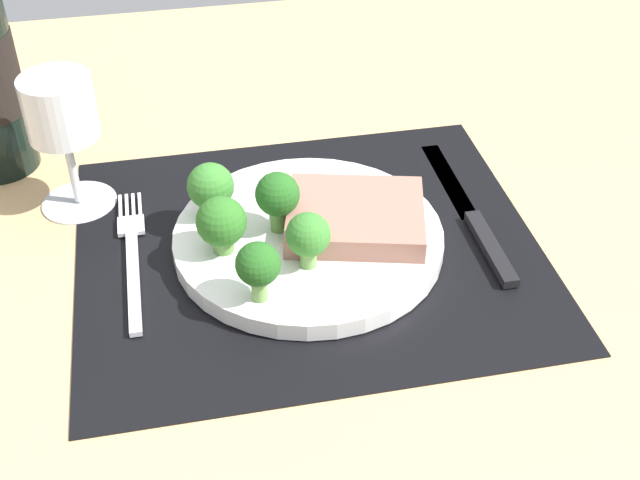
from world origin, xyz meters
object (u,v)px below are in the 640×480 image
Objects in this scene: steak at (356,218)px; plate at (308,239)px; fork at (132,256)px; knife at (474,219)px; wine_glass at (61,118)px.

plate is at bearing 176.72° from steak.
knife is (30.86, -0.89, 0.05)cm from fork.
fork is at bearing 174.70° from plate.
steak is 0.52× the size of knife.
steak is at bearing -24.97° from wine_glass.
wine_glass is at bearing 155.03° from steak.
wine_glass reaches higher than knife.
plate is 24.33cm from wine_glass.
fork is at bearing -63.81° from wine_glass.
wine_glass is (-35.61, 10.53, 8.70)cm from knife.
steak reaches higher than plate.
fork is (-15.32, 1.42, -0.55)cm from plate.
steak is at bearing -173.10° from knife.
knife reaches higher than fork.
steak reaches higher than fork.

